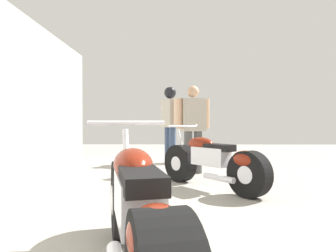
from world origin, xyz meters
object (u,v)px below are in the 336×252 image
object	(u,v)px
motorcycle_black_naked	(213,162)
mechanic_with_helmet	(170,118)
motorcycle_maroon_cruiser	(138,217)
mechanic_in_blue	(193,124)

from	to	relation	value
motorcycle_black_naked	mechanic_with_helmet	world-z (taller)	mechanic_with_helmet
motorcycle_maroon_cruiser	mechanic_in_blue	size ratio (longest dim) A/B	1.26
mechanic_in_blue	motorcycle_black_naked	bearing A→B (deg)	-82.10
motorcycle_maroon_cruiser	mechanic_in_blue	world-z (taller)	mechanic_in_blue
mechanic_in_blue	mechanic_with_helmet	xyz separation A→B (m)	(-0.43, 1.34, 0.13)
mechanic_in_blue	mechanic_with_helmet	distance (m)	1.42
motorcycle_black_naked	mechanic_in_blue	bearing A→B (deg)	97.90
motorcycle_maroon_cruiser	mechanic_with_helmet	bearing A→B (deg)	88.31
mechanic_in_blue	mechanic_with_helmet	world-z (taller)	mechanic_with_helmet
motorcycle_black_naked	mechanic_in_blue	world-z (taller)	mechanic_in_blue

